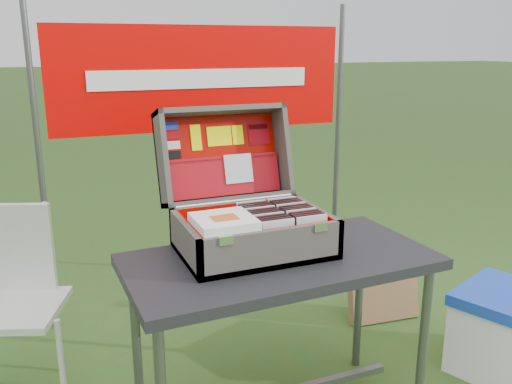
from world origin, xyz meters
name	(u,v)px	position (x,y,z in m)	size (l,w,h in m)	color
table	(279,342)	(-0.06, -0.04, 0.36)	(1.14, 0.57, 0.71)	#28282C
table_top	(280,262)	(-0.06, -0.04, 0.69)	(1.14, 0.57, 0.04)	#28282C
table_leg_fr	(423,349)	(0.45, -0.26, 0.34)	(0.04, 0.04, 0.67)	#59595B
table_leg_bl	(137,345)	(-0.57, 0.19, 0.34)	(0.04, 0.04, 0.67)	#59595B
table_leg_br	(359,300)	(0.45, 0.19, 0.34)	(0.04, 0.04, 0.67)	#59595B
suitcase	(247,184)	(-0.13, 0.11, 0.97)	(0.55, 0.55, 0.50)	#625D55
suitcase_base_bottom	(253,249)	(-0.13, 0.05, 0.72)	(0.55, 0.39, 0.02)	#625D55
suitcase_base_wall_front	(273,250)	(-0.13, -0.14, 0.79)	(0.55, 0.02, 0.15)	#625D55
suitcase_base_wall_back	(236,219)	(-0.13, 0.23, 0.79)	(0.55, 0.02, 0.15)	#625D55
suitcase_base_wall_left	(185,243)	(-0.40, 0.05, 0.79)	(0.02, 0.39, 0.15)	#625D55
suitcase_base_wall_right	(315,225)	(0.13, 0.05, 0.79)	(0.02, 0.39, 0.15)	#625D55
suitcase_liner_floor	(253,246)	(-0.13, 0.05, 0.74)	(0.51, 0.35, 0.01)	red
suitcase_latch_left	(226,240)	(-0.31, -0.15, 0.85)	(0.05, 0.01, 0.03)	silver
suitcase_latch_right	(320,227)	(0.05, -0.15, 0.85)	(0.05, 0.01, 0.03)	silver
suitcase_hinge	(235,201)	(-0.13, 0.24, 0.86)	(0.02, 0.02, 0.49)	silver
suitcase_lid_back	(220,156)	(-0.13, 0.43, 1.01)	(0.55, 0.39, 0.02)	#625D55
suitcase_lid_rim_far	(220,111)	(-0.13, 0.42, 1.21)	(0.55, 0.02, 0.15)	#625D55
suitcase_lid_rim_near	(229,199)	(-0.13, 0.32, 0.85)	(0.55, 0.02, 0.15)	#625D55
suitcase_lid_rim_left	(162,160)	(-0.40, 0.37, 1.03)	(0.02, 0.39, 0.15)	#625D55
suitcase_lid_rim_right	(282,150)	(0.13, 0.37, 1.03)	(0.02, 0.39, 0.15)	#625D55
suitcase_lid_liner	(221,156)	(-0.13, 0.41, 1.02)	(0.50, 0.35, 0.01)	red
suitcase_liner_wall_front	(272,246)	(-0.13, -0.13, 0.80)	(0.51, 0.01, 0.13)	red
suitcase_liner_wall_back	(238,218)	(-0.13, 0.22, 0.80)	(0.51, 0.01, 0.13)	red
suitcase_liner_wall_left	(189,239)	(-0.38, 0.05, 0.80)	(0.01, 0.35, 0.13)	red
suitcase_liner_wall_right	(312,223)	(0.12, 0.05, 0.80)	(0.01, 0.35, 0.13)	red
suitcase_lid_pocket	(225,177)	(-0.13, 0.37, 0.93)	(0.49, 0.16, 0.03)	#A50C15
suitcase_pocket_edge	(223,158)	(-0.13, 0.39, 1.01)	(0.48, 0.02, 0.02)	#A50C15
suitcase_pocket_cd	(238,169)	(-0.07, 0.36, 0.97)	(0.12, 0.12, 0.01)	silver
lid_sticker_cc_a	(172,126)	(-0.33, 0.45, 1.15)	(0.05, 0.03, 0.00)	#1933B2
lid_sticker_cc_b	(173,135)	(-0.33, 0.44, 1.11)	(0.05, 0.03, 0.00)	#9B0510
lid_sticker_cc_c	(174,145)	(-0.33, 0.42, 1.07)	(0.05, 0.03, 0.00)	white
lid_sticker_cc_d	(175,155)	(-0.33, 0.41, 1.04)	(0.05, 0.03, 0.00)	black
lid_card_neon_tall	(196,138)	(-0.23, 0.43, 1.10)	(0.04, 0.11, 0.00)	#FDF701
lid_card_neon_main	(219,136)	(-0.13, 0.43, 1.10)	(0.11, 0.08, 0.00)	#FDF701
lid_card_neon_small	(238,135)	(-0.05, 0.43, 1.10)	(0.05, 0.08, 0.00)	#FDF701
lid_sticker_band	(259,134)	(0.05, 0.43, 1.10)	(0.10, 0.10, 0.00)	#9B0510
lid_sticker_band_bar	(258,127)	(0.05, 0.44, 1.13)	(0.09, 0.02, 0.00)	black
cd_left_0	(278,239)	(-0.10, -0.10, 0.81)	(0.12, 0.01, 0.14)	silver
cd_left_1	(276,237)	(-0.10, -0.08, 0.81)	(0.12, 0.01, 0.14)	black
cd_left_2	(273,235)	(-0.10, -0.06, 0.81)	(0.12, 0.01, 0.14)	black
cd_left_3	(271,233)	(-0.10, -0.04, 0.81)	(0.12, 0.01, 0.14)	black
cd_left_4	(268,231)	(-0.10, -0.02, 0.81)	(0.12, 0.01, 0.14)	silver
cd_left_5	(266,230)	(-0.10, 0.00, 0.81)	(0.12, 0.01, 0.14)	black
cd_left_6	(264,228)	(-0.10, 0.03, 0.81)	(0.12, 0.01, 0.14)	black
cd_left_7	(262,226)	(-0.10, 0.05, 0.81)	(0.12, 0.01, 0.14)	black
cd_left_8	(259,224)	(-0.10, 0.07, 0.81)	(0.12, 0.01, 0.14)	silver
cd_left_9	(257,223)	(-0.10, 0.09, 0.81)	(0.12, 0.01, 0.14)	black
cd_left_10	(255,221)	(-0.10, 0.11, 0.81)	(0.12, 0.01, 0.14)	black
cd_left_11	(253,220)	(-0.10, 0.13, 0.81)	(0.12, 0.01, 0.14)	black
cd_left_12	(251,218)	(-0.10, 0.16, 0.81)	(0.12, 0.01, 0.14)	silver
cd_right_0	(311,234)	(0.04, -0.10, 0.81)	(0.12, 0.01, 0.14)	silver
cd_right_1	(309,232)	(0.04, -0.08, 0.81)	(0.12, 0.01, 0.14)	black
cd_right_2	(306,230)	(0.04, -0.06, 0.81)	(0.12, 0.01, 0.14)	black
cd_right_3	(303,229)	(0.04, -0.04, 0.81)	(0.12, 0.01, 0.14)	black
cd_right_4	(301,227)	(0.04, -0.02, 0.81)	(0.12, 0.01, 0.14)	silver
cd_right_5	(298,225)	(0.04, 0.00, 0.81)	(0.12, 0.01, 0.14)	black
cd_right_6	(296,224)	(0.04, 0.03, 0.81)	(0.12, 0.01, 0.14)	black
cd_right_7	(293,222)	(0.04, 0.05, 0.81)	(0.12, 0.01, 0.14)	black
cd_right_8	(291,220)	(0.04, 0.07, 0.81)	(0.12, 0.01, 0.14)	silver
cd_right_9	(288,219)	(0.04, 0.09, 0.81)	(0.12, 0.01, 0.14)	black
cd_right_10	(286,217)	(0.04, 0.11, 0.81)	(0.12, 0.01, 0.14)	black
cd_right_11	(284,216)	(0.04, 0.13, 0.81)	(0.12, 0.01, 0.14)	black
cd_right_12	(281,214)	(0.04, 0.16, 0.81)	(0.12, 0.01, 0.14)	silver
songbook_0	(224,225)	(-0.27, -0.03, 0.86)	(0.21, 0.21, 0.01)	white
songbook_1	(224,223)	(-0.27, -0.03, 0.87)	(0.21, 0.21, 0.01)	white
songbook_2	(224,222)	(-0.27, -0.03, 0.87)	(0.21, 0.21, 0.01)	white
songbook_3	(224,221)	(-0.27, -0.03, 0.88)	(0.21, 0.21, 0.01)	white
songbook_4	(224,219)	(-0.27, -0.03, 0.88)	(0.21, 0.21, 0.01)	white
songbook_5	(224,218)	(-0.27, -0.03, 0.89)	(0.21, 0.21, 0.01)	white
songbook_graphic	(225,218)	(-0.27, -0.04, 0.89)	(0.09, 0.07, 0.00)	#D85919
cooler	(498,329)	(1.05, -0.08, 0.20)	(0.44, 0.34, 0.39)	white
cooler_body	(498,334)	(1.05, -0.08, 0.17)	(0.42, 0.32, 0.34)	white
cooler_lid	(503,296)	(1.05, -0.08, 0.36)	(0.44, 0.34, 0.05)	#1A42BC
chair	(14,312)	(-1.01, 0.50, 0.41)	(0.38, 0.41, 0.83)	silver
chair_seat	(14,310)	(-1.01, 0.50, 0.42)	(0.38, 0.38, 0.03)	silver
chair_backrest	(9,248)	(-1.01, 0.68, 0.63)	(0.38, 0.03, 0.39)	silver
chair_leg_fr	(62,367)	(-0.85, 0.34, 0.21)	(0.02, 0.02, 0.42)	silver
chair_leg_br	(58,330)	(-0.85, 0.66, 0.21)	(0.02, 0.02, 0.42)	silver
chair_upright_right	(49,245)	(-0.85, 0.68, 0.62)	(0.02, 0.02, 0.39)	silver
cardboard_box	(383,283)	(0.83, 0.53, 0.21)	(0.40, 0.06, 0.42)	#986542
banner_post_left	(41,174)	(-0.85, 1.10, 0.85)	(0.03, 0.03, 1.70)	#59595B
banner_post_right	(337,150)	(0.85, 1.10, 0.85)	(0.03, 0.03, 1.70)	#59595B
banner	(203,79)	(0.00, 1.09, 1.30)	(1.60, 0.01, 0.55)	#CF0200
banner_text	(203,79)	(0.00, 1.08, 1.30)	(1.20, 0.00, 0.10)	white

